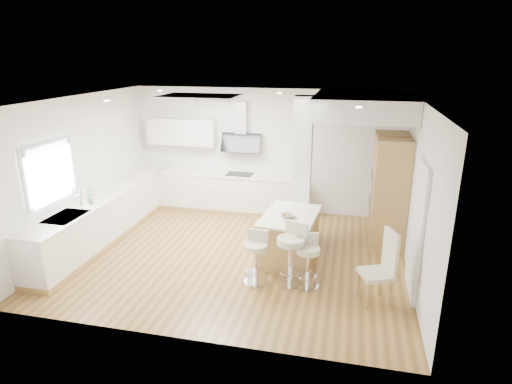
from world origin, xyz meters
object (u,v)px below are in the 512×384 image
(bar_stool_c, at_px, (308,258))
(dining_chair, at_px, (383,264))
(peninsula, at_px, (290,236))
(bar_stool_b, at_px, (291,251))
(bar_stool_a, at_px, (256,255))

(bar_stool_c, height_order, dining_chair, dining_chair)
(peninsula, relative_size, dining_chair, 1.27)
(bar_stool_b, bearing_deg, bar_stool_c, 17.44)
(bar_stool_c, bearing_deg, peninsula, 103.37)
(peninsula, relative_size, bar_stool_c, 1.66)
(peninsula, bearing_deg, bar_stool_c, -60.50)
(peninsula, xyz_separation_m, bar_stool_b, (0.16, -0.89, 0.15))
(bar_stool_b, xyz_separation_m, dining_chair, (1.37, -0.22, 0.03))
(peninsula, distance_m, bar_stool_a, 1.06)
(bar_stool_c, bearing_deg, bar_stool_a, 172.85)
(dining_chair, bearing_deg, bar_stool_c, 148.10)
(peninsula, relative_size, bar_stool_a, 1.66)
(peninsula, xyz_separation_m, dining_chair, (1.53, -1.11, 0.18))
(peninsula, height_order, bar_stool_c, peninsula)
(bar_stool_c, relative_size, dining_chair, 0.77)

